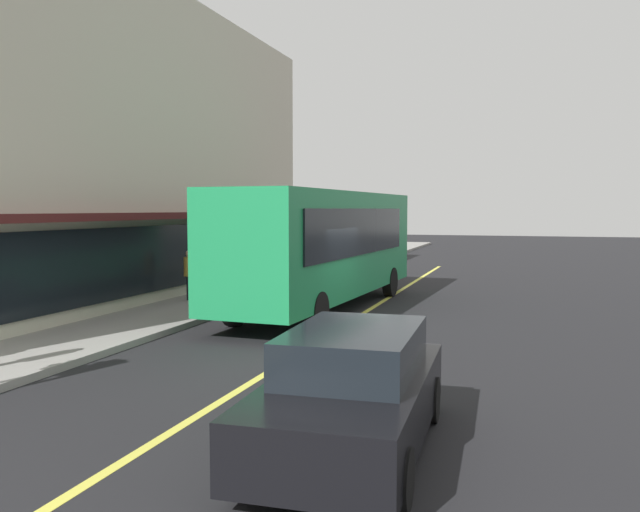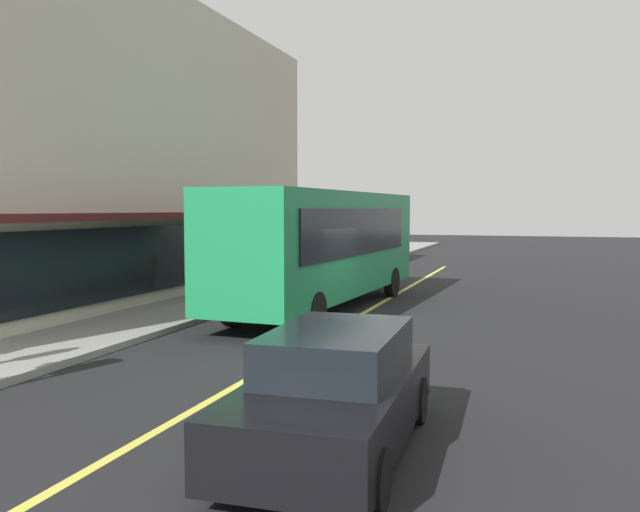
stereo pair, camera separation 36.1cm
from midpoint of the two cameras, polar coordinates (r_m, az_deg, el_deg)
ground at (r=17.42m, az=1.84°, el=-5.83°), size 120.00×120.00×0.00m
sidewalk at (r=19.39m, az=-12.61°, el=-4.69°), size 80.00×2.76×0.15m
lane_centre_stripe at (r=17.42m, az=1.84°, el=-5.82°), size 36.00×0.16×0.01m
storefront_building at (r=24.07m, az=-23.34°, el=8.57°), size 23.14×9.85×10.06m
bus at (r=19.62m, az=-0.16°, el=1.12°), size 11.24×3.05×3.50m
car_black at (r=8.30m, az=1.55°, el=-11.72°), size 4.37×2.00×1.52m
pedestrian_waiting at (r=20.98m, az=-11.77°, el=-1.25°), size 0.34×0.34×1.56m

